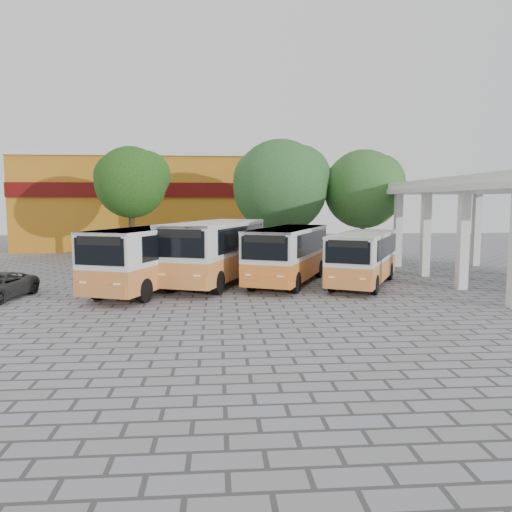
{
  "coord_description": "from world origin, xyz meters",
  "views": [
    {
      "loc": [
        -3.88,
        -21.11,
        4.16
      ],
      "look_at": [
        -1.96,
        3.59,
        1.5
      ],
      "focal_mm": 35.0,
      "sensor_mm": 36.0,
      "label": 1
    }
  ],
  "objects": [
    {
      "name": "bus_far_right",
      "position": [
        3.43,
        3.27,
        1.54
      ],
      "size": [
        5.34,
        7.92,
        2.65
      ],
      "rotation": [
        0.0,
        0.0,
        -0.48
      ],
      "color": "orange",
      "rests_on": "ground"
    },
    {
      "name": "terminal_shelter",
      "position": [
        10.5,
        4.0,
        4.91
      ],
      "size": [
        6.8,
        15.8,
        5.4
      ],
      "color": "silver",
      "rests_on": "ground"
    },
    {
      "name": "tree_left",
      "position": [
        -9.72,
        14.09,
        5.7
      ],
      "size": [
        5.14,
        4.9,
        8.0
      ],
      "color": "#3E311B",
      "rests_on": "ground"
    },
    {
      "name": "shophouse_block",
      "position": [
        -11.0,
        25.99,
        4.16
      ],
      "size": [
        20.4,
        10.4,
        8.3
      ],
      "color": "#B06C14",
      "rests_on": "ground"
    },
    {
      "name": "tree_middle",
      "position": [
        0.55,
        13.37,
        5.45
      ],
      "size": [
        6.82,
        6.5,
        8.49
      ],
      "color": "#372C1A",
      "rests_on": "ground"
    },
    {
      "name": "bus_centre_left",
      "position": [
        -3.98,
        4.36,
        1.84
      ],
      "size": [
        5.59,
        9.43,
        3.18
      ],
      "rotation": [
        0.0,
        0.0,
        -0.36
      ],
      "color": "orange",
      "rests_on": "ground"
    },
    {
      "name": "tree_right",
      "position": [
        6.42,
        13.4,
        5.27
      ],
      "size": [
        5.77,
        5.5,
        7.84
      ],
      "color": "#442912",
      "rests_on": "ground"
    },
    {
      "name": "ground",
      "position": [
        0.0,
        0.0,
        0.0
      ],
      "size": [
        90.0,
        90.0,
        0.0
      ],
      "primitive_type": "plane",
      "color": "gray",
      "rests_on": "ground"
    },
    {
      "name": "bus_far_left",
      "position": [
        -7.03,
        2.56,
        1.73
      ],
      "size": [
        5.3,
        8.85,
        2.99
      ],
      "rotation": [
        0.0,
        0.0,
        -0.37
      ],
      "color": "orange",
      "rests_on": "ground"
    },
    {
      "name": "bus_centre_right",
      "position": [
        -0.26,
        4.13,
        1.67
      ],
      "size": [
        5.38,
        8.57,
        2.88
      ],
      "rotation": [
        0.0,
        0.0,
        -0.41
      ],
      "color": "orange",
      "rests_on": "ground"
    }
  ]
}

